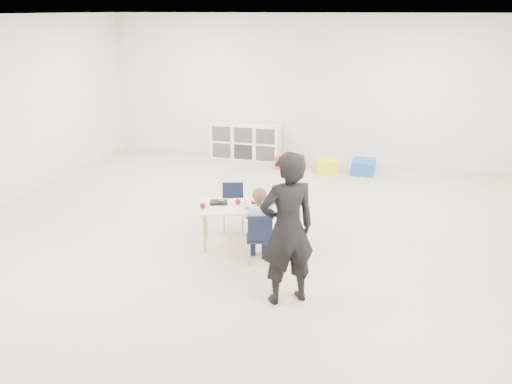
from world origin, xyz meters
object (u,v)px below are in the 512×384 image
(cubby_shelf, at_px, (246,141))
(child, at_px, (259,223))
(chair_near, at_px, (259,237))
(table, at_px, (245,225))
(adult, at_px, (287,229))

(cubby_shelf, bearing_deg, child, -71.65)
(chair_near, distance_m, cubby_shelf, 4.71)
(table, distance_m, adult, 1.57)
(adult, bearing_deg, table, -91.65)
(table, relative_size, cubby_shelf, 0.91)
(adult, bearing_deg, chair_near, -92.65)
(chair_near, xyz_separation_m, cubby_shelf, (-1.48, 4.47, 0.03))
(child, bearing_deg, chair_near, 0.00)
(table, height_order, adult, adult)
(table, bearing_deg, adult, -75.30)
(child, height_order, cubby_shelf, child)
(chair_near, height_order, cubby_shelf, cubby_shelf)
(table, relative_size, child, 1.28)
(chair_near, bearing_deg, table, 106.50)
(chair_near, distance_m, child, 0.18)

